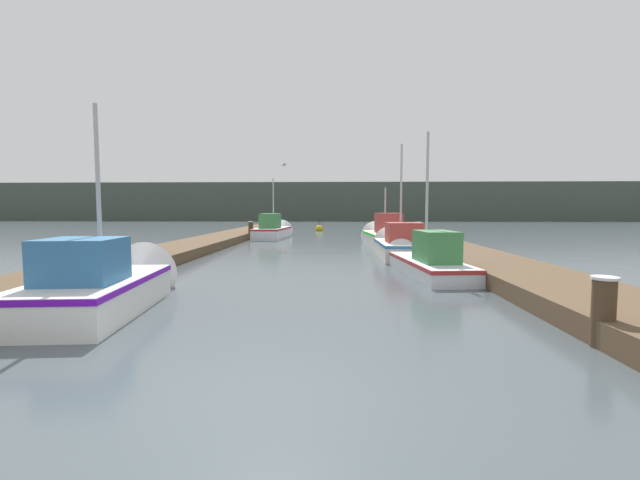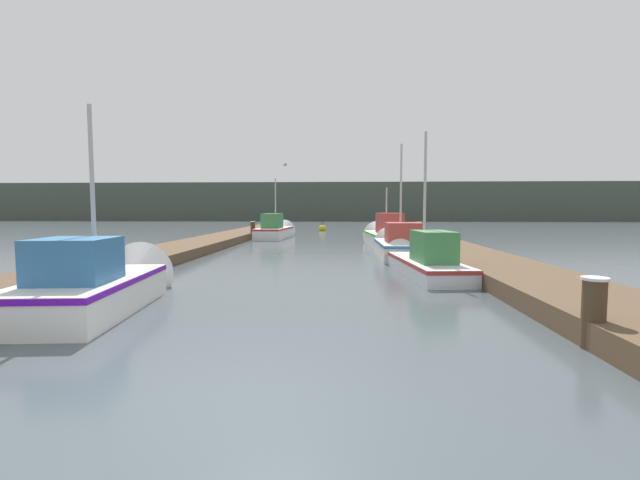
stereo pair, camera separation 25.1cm
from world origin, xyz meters
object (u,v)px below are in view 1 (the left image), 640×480
(fishing_boat_1, at_px, (424,260))
(fishing_boat_3, at_px, (384,236))
(mooring_piling_0, at_px, (603,312))
(channel_buoy, at_px, (319,229))
(seagull_lead, at_px, (284,165))
(mooring_piling_1, at_px, (418,238))
(fishing_boat_2, at_px, (399,245))
(mooring_piling_3, at_px, (412,236))
(fishing_boat_4, at_px, (274,230))
(mooring_piling_2, at_px, (251,230))
(fishing_boat_0, at_px, (107,284))

(fishing_boat_1, height_order, fishing_boat_3, fishing_boat_1)
(mooring_piling_0, relative_size, channel_buoy, 0.87)
(seagull_lead, bearing_deg, channel_buoy, 158.17)
(fishing_boat_3, xyz_separation_m, mooring_piling_0, (1.25, -16.26, -0.01))
(seagull_lead, bearing_deg, fishing_boat_3, 75.29)
(fishing_boat_3, xyz_separation_m, mooring_piling_1, (1.02, -4.02, 0.18))
(fishing_boat_2, relative_size, mooring_piling_1, 3.62)
(fishing_boat_2, distance_m, mooring_piling_0, 11.28)
(mooring_piling_0, distance_m, mooring_piling_3, 15.05)
(fishing_boat_3, relative_size, mooring_piling_0, 5.56)
(fishing_boat_4, distance_m, mooring_piling_2, 1.59)
(fishing_boat_3, relative_size, mooring_piling_1, 4.07)
(fishing_boat_3, distance_m, channel_buoy, 14.52)
(fishing_boat_1, relative_size, mooring_piling_2, 5.00)
(fishing_boat_3, bearing_deg, fishing_boat_0, -120.31)
(fishing_boat_1, bearing_deg, channel_buoy, 94.22)
(channel_buoy, bearing_deg, fishing_boat_3, -74.25)
(fishing_boat_1, height_order, fishing_boat_2, fishing_boat_2)
(fishing_boat_0, xyz_separation_m, channel_buoy, (2.94, 28.18, -0.28))
(fishing_boat_1, height_order, channel_buoy, fishing_boat_1)
(fishing_boat_0, relative_size, mooring_piling_0, 4.58)
(fishing_boat_1, distance_m, seagull_lead, 11.24)
(fishing_boat_2, height_order, mooring_piling_0, fishing_boat_2)
(fishing_boat_3, relative_size, seagull_lead, 9.86)
(fishing_boat_2, bearing_deg, fishing_boat_0, -127.98)
(fishing_boat_1, distance_m, fishing_boat_3, 9.34)
(fishing_boat_1, height_order, mooring_piling_2, fishing_boat_1)
(fishing_boat_1, relative_size, fishing_boat_4, 0.96)
(mooring_piling_3, height_order, channel_buoy, mooring_piling_3)
(fishing_boat_3, distance_m, mooring_piling_1, 4.15)
(mooring_piling_0, height_order, mooring_piling_2, mooring_piling_2)
(fishing_boat_1, height_order, mooring_piling_0, fishing_boat_1)
(fishing_boat_0, distance_m, mooring_piling_3, 15.33)
(fishing_boat_3, distance_m, mooring_piling_0, 16.31)
(fishing_boat_0, relative_size, channel_buoy, 4.00)
(seagull_lead, bearing_deg, fishing_boat_2, 30.34)
(seagull_lead, bearing_deg, mooring_piling_0, 4.98)
(fishing_boat_4, relative_size, seagull_lead, 10.20)
(fishing_boat_1, bearing_deg, mooring_piling_1, 75.22)
(fishing_boat_2, relative_size, seagull_lead, 8.77)
(fishing_boat_3, bearing_deg, seagull_lead, 177.65)
(fishing_boat_4, distance_m, mooring_piling_3, 10.06)
(fishing_boat_4, bearing_deg, mooring_piling_1, -47.15)
(fishing_boat_4, height_order, mooring_piling_3, fishing_boat_4)
(fishing_boat_4, bearing_deg, mooring_piling_2, -143.86)
(fishing_boat_1, xyz_separation_m, mooring_piling_1, (0.84, 5.32, 0.30))
(fishing_boat_4, distance_m, seagull_lead, 6.65)
(mooring_piling_0, bearing_deg, fishing_boat_4, 109.87)
(mooring_piling_0, height_order, mooring_piling_3, mooring_piling_3)
(mooring_piling_1, xyz_separation_m, seagull_lead, (-6.19, 3.83, 3.46))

